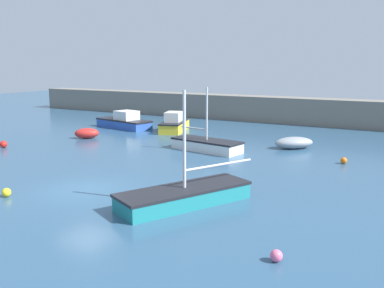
{
  "coord_description": "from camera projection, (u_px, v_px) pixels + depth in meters",
  "views": [
    {
      "loc": [
        13.9,
        -14.41,
        5.88
      ],
      "look_at": [
        0.14,
        9.92,
        0.57
      ],
      "focal_mm": 40.0,
      "sensor_mm": 36.0,
      "label": 1
    }
  ],
  "objects": [
    {
      "name": "ground_plane",
      "position": [
        86.0,
        192.0,
        20.16
      ],
      "size": [
        120.0,
        120.0,
        0.2
      ],
      "primitive_type": "cube",
      "color": "#2D5170"
    },
    {
      "name": "harbor_breakwater",
      "position": [
        275.0,
        109.0,
        43.14
      ],
      "size": [
        61.61,
        2.5,
        2.54
      ],
      "primitive_type": "cube",
      "color": "slate",
      "rests_on": "ground_plane"
    },
    {
      "name": "sailboat_short_mast",
      "position": [
        185.0,
        195.0,
        17.99
      ],
      "size": [
        4.23,
        6.38,
        4.82
      ],
      "rotation": [
        0.0,
        0.0,
        4.26
      ],
      "color": "teal",
      "rests_on": "ground_plane"
    },
    {
      "name": "motorboat_grey_hull",
      "position": [
        124.0,
        122.0,
        39.23
      ],
      "size": [
        6.0,
        3.14,
        1.61
      ],
      "rotation": [
        0.0,
        0.0,
        2.94
      ],
      "color": "#2D56B7",
      "rests_on": "ground_plane"
    },
    {
      "name": "motorboat_with_cabin",
      "position": [
        174.0,
        124.0,
        37.35
      ],
      "size": [
        3.14,
        5.01,
        1.72
      ],
      "rotation": [
        0.0,
        0.0,
        1.89
      ],
      "color": "yellow",
      "rests_on": "ground_plane"
    },
    {
      "name": "sailboat_twin_hulled",
      "position": [
        207.0,
        145.0,
        29.05
      ],
      "size": [
        5.21,
        2.56,
        4.31
      ],
      "rotation": [
        0.0,
        0.0,
        6.12
      ],
      "color": "white",
      "rests_on": "ground_plane"
    },
    {
      "name": "rowboat_white_midwater",
      "position": [
        294.0,
        143.0,
        29.84
      ],
      "size": [
        2.99,
        2.87,
        0.81
      ],
      "rotation": [
        0.0,
        0.0,
        3.87
      ],
      "color": "gray",
      "rests_on": "ground_plane"
    },
    {
      "name": "fishing_dinghy_green",
      "position": [
        87.0,
        133.0,
        33.84
      ],
      "size": [
        2.15,
        2.03,
        0.82
      ],
      "rotation": [
        0.0,
        0.0,
        0.69
      ],
      "color": "red",
      "rests_on": "ground_plane"
    },
    {
      "name": "mooring_buoy_red",
      "position": [
        3.0,
        144.0,
        30.09
      ],
      "size": [
        0.51,
        0.51,
        0.51
      ],
      "primitive_type": "sphere",
      "color": "red",
      "rests_on": "ground_plane"
    },
    {
      "name": "mooring_buoy_pink",
      "position": [
        276.0,
        256.0,
        12.82
      ],
      "size": [
        0.38,
        0.38,
        0.38
      ],
      "primitive_type": "sphere",
      "color": "#EA668C",
      "rests_on": "ground_plane"
    },
    {
      "name": "mooring_buoy_orange",
      "position": [
        344.0,
        161.0,
        25.31
      ],
      "size": [
        0.39,
        0.39,
        0.39
      ],
      "primitive_type": "sphere",
      "color": "orange",
      "rests_on": "ground_plane"
    },
    {
      "name": "mooring_buoy_yellow",
      "position": [
        6.0,
        192.0,
        19.05
      ],
      "size": [
        0.4,
        0.4,
        0.4
      ],
      "primitive_type": "sphere",
      "color": "yellow",
      "rests_on": "ground_plane"
    }
  ]
}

